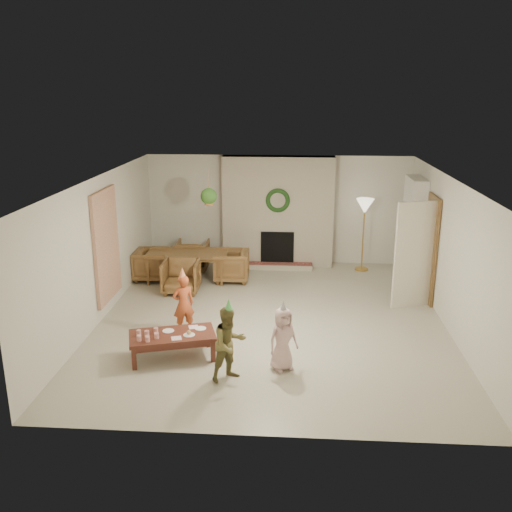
# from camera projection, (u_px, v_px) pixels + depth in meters

# --- Properties ---
(floor) EXTENTS (7.00, 7.00, 0.00)m
(floor) POSITION_uv_depth(u_px,v_px,m) (271.00, 319.00, 9.95)
(floor) COLOR #B7B29E
(floor) RESTS_ON ground
(ceiling) EXTENTS (7.00, 7.00, 0.00)m
(ceiling) POSITION_uv_depth(u_px,v_px,m) (272.00, 179.00, 9.24)
(ceiling) COLOR white
(ceiling) RESTS_ON wall_back
(wall_back) EXTENTS (7.00, 0.00, 7.00)m
(wall_back) POSITION_uv_depth(u_px,v_px,m) (278.00, 210.00, 12.94)
(wall_back) COLOR silver
(wall_back) RESTS_ON floor
(wall_front) EXTENTS (7.00, 0.00, 7.00)m
(wall_front) POSITION_uv_depth(u_px,v_px,m) (259.00, 339.00, 6.25)
(wall_front) COLOR silver
(wall_front) RESTS_ON floor
(wall_left) EXTENTS (0.00, 7.00, 7.00)m
(wall_left) POSITION_uv_depth(u_px,v_px,m) (100.00, 248.00, 9.79)
(wall_left) COLOR silver
(wall_left) RESTS_ON floor
(wall_right) EXTENTS (0.00, 7.00, 7.00)m
(wall_right) POSITION_uv_depth(u_px,v_px,m) (451.00, 255.00, 9.39)
(wall_right) COLOR silver
(wall_right) RESTS_ON floor
(fireplace_mass) EXTENTS (2.50, 0.40, 2.50)m
(fireplace_mass) POSITION_uv_depth(u_px,v_px,m) (278.00, 212.00, 12.75)
(fireplace_mass) COLOR #502115
(fireplace_mass) RESTS_ON floor
(fireplace_hearth) EXTENTS (1.60, 0.30, 0.12)m
(fireplace_hearth) POSITION_uv_depth(u_px,v_px,m) (277.00, 266.00, 12.75)
(fireplace_hearth) COLOR maroon
(fireplace_hearth) RESTS_ON floor
(fireplace_firebox) EXTENTS (0.75, 0.12, 0.75)m
(fireplace_firebox) POSITION_uv_depth(u_px,v_px,m) (277.00, 248.00, 12.80)
(fireplace_firebox) COLOR black
(fireplace_firebox) RESTS_ON floor
(fireplace_wreath) EXTENTS (0.54, 0.10, 0.54)m
(fireplace_wreath) POSITION_uv_depth(u_px,v_px,m) (278.00, 201.00, 12.44)
(fireplace_wreath) COLOR #194018
(fireplace_wreath) RESTS_ON fireplace_mass
(floor_lamp_base) EXTENTS (0.30, 0.30, 0.03)m
(floor_lamp_base) POSITION_uv_depth(u_px,v_px,m) (361.00, 269.00, 12.69)
(floor_lamp_base) COLOR gold
(floor_lamp_base) RESTS_ON floor
(floor_lamp_post) EXTENTS (0.03, 0.03, 1.46)m
(floor_lamp_post) POSITION_uv_depth(u_px,v_px,m) (363.00, 237.00, 12.47)
(floor_lamp_post) COLOR gold
(floor_lamp_post) RESTS_ON floor
(floor_lamp_shade) EXTENTS (0.39, 0.39, 0.33)m
(floor_lamp_shade) POSITION_uv_depth(u_px,v_px,m) (365.00, 206.00, 12.27)
(floor_lamp_shade) COLOR beige
(floor_lamp_shade) RESTS_ON floor_lamp_post
(bookshelf_carcass) EXTENTS (0.30, 1.00, 2.20)m
(bookshelf_carcass) POSITION_uv_depth(u_px,v_px,m) (413.00, 231.00, 11.65)
(bookshelf_carcass) COLOR white
(bookshelf_carcass) RESTS_ON floor
(bookshelf_shelf_a) EXTENTS (0.30, 0.92, 0.03)m
(bookshelf_shelf_a) POSITION_uv_depth(u_px,v_px,m) (410.00, 261.00, 11.83)
(bookshelf_shelf_a) COLOR white
(bookshelf_shelf_a) RESTS_ON bookshelf_carcass
(bookshelf_shelf_b) EXTENTS (0.30, 0.92, 0.03)m
(bookshelf_shelf_b) POSITION_uv_depth(u_px,v_px,m) (411.00, 242.00, 11.72)
(bookshelf_shelf_b) COLOR white
(bookshelf_shelf_b) RESTS_ON bookshelf_carcass
(bookshelf_shelf_c) EXTENTS (0.30, 0.92, 0.03)m
(bookshelf_shelf_c) POSITION_uv_depth(u_px,v_px,m) (413.00, 224.00, 11.60)
(bookshelf_shelf_c) COLOR white
(bookshelf_shelf_c) RESTS_ON bookshelf_carcass
(bookshelf_shelf_d) EXTENTS (0.30, 0.92, 0.03)m
(bookshelf_shelf_d) POSITION_uv_depth(u_px,v_px,m) (414.00, 205.00, 11.49)
(bookshelf_shelf_d) COLOR white
(bookshelf_shelf_d) RESTS_ON bookshelf_carcass
(books_row_lower) EXTENTS (0.20, 0.40, 0.24)m
(books_row_lower) POSITION_uv_depth(u_px,v_px,m) (410.00, 256.00, 11.65)
(books_row_lower) COLOR #A71E27
(books_row_lower) RESTS_ON bookshelf_shelf_a
(books_row_mid) EXTENTS (0.20, 0.44, 0.24)m
(books_row_mid) POSITION_uv_depth(u_px,v_px,m) (410.00, 235.00, 11.73)
(books_row_mid) COLOR #276290
(books_row_mid) RESTS_ON bookshelf_shelf_b
(books_row_upper) EXTENTS (0.20, 0.36, 0.22)m
(books_row_upper) POSITION_uv_depth(u_px,v_px,m) (413.00, 219.00, 11.47)
(books_row_upper) COLOR #BC8E28
(books_row_upper) RESTS_ON bookshelf_shelf_c
(door_frame) EXTENTS (0.05, 0.86, 2.04)m
(door_frame) POSITION_uv_depth(u_px,v_px,m) (431.00, 249.00, 10.61)
(door_frame) COLOR brown
(door_frame) RESTS_ON floor
(door_leaf) EXTENTS (0.77, 0.32, 2.00)m
(door_leaf) POSITION_uv_depth(u_px,v_px,m) (414.00, 255.00, 10.28)
(door_leaf) COLOR beige
(door_leaf) RESTS_ON floor
(curtain_panel) EXTENTS (0.06, 1.20, 2.00)m
(curtain_panel) POSITION_uv_depth(u_px,v_px,m) (106.00, 245.00, 9.98)
(curtain_panel) COLOR beige
(curtain_panel) RESTS_ON wall_left
(dining_table) EXTENTS (1.73, 0.99, 0.60)m
(dining_table) POSITION_uv_depth(u_px,v_px,m) (187.00, 267.00, 11.92)
(dining_table) COLOR brown
(dining_table) RESTS_ON floor
(dining_chair_near) EXTENTS (0.73, 0.75, 0.66)m
(dining_chair_near) POSITION_uv_depth(u_px,v_px,m) (181.00, 276.00, 11.19)
(dining_chair_near) COLOR brown
(dining_chair_near) RESTS_ON floor
(dining_chair_far) EXTENTS (0.73, 0.75, 0.66)m
(dining_chair_far) POSITION_uv_depth(u_px,v_px,m) (193.00, 255.00, 12.63)
(dining_chair_far) COLOR brown
(dining_chair_far) RESTS_ON floor
(dining_chair_left) EXTENTS (0.75, 0.73, 0.66)m
(dining_chair_left) POSITION_uv_depth(u_px,v_px,m) (152.00, 265.00, 11.95)
(dining_chair_left) COLOR brown
(dining_chair_left) RESTS_ON floor
(dining_chair_right) EXTENTS (0.75, 0.73, 0.66)m
(dining_chair_right) POSITION_uv_depth(u_px,v_px,m) (231.00, 266.00, 11.87)
(dining_chair_right) COLOR brown
(dining_chair_right) RESTS_ON floor
(hanging_plant_cord) EXTENTS (0.01, 0.01, 0.70)m
(hanging_plant_cord) POSITION_uv_depth(u_px,v_px,m) (208.00, 184.00, 10.86)
(hanging_plant_cord) COLOR tan
(hanging_plant_cord) RESTS_ON ceiling
(hanging_plant_pot) EXTENTS (0.16, 0.16, 0.12)m
(hanging_plant_pot) POSITION_uv_depth(u_px,v_px,m) (209.00, 202.00, 10.96)
(hanging_plant_pot) COLOR #9D6532
(hanging_plant_pot) RESTS_ON hanging_plant_cord
(hanging_plant_foliage) EXTENTS (0.32, 0.32, 0.32)m
(hanging_plant_foliage) POSITION_uv_depth(u_px,v_px,m) (209.00, 196.00, 10.92)
(hanging_plant_foliage) COLOR #27541C
(hanging_plant_foliage) RESTS_ON hanging_plant_pot
(coffee_table_top) EXTENTS (1.40, 0.97, 0.06)m
(coffee_table_top) POSITION_uv_depth(u_px,v_px,m) (172.00, 336.00, 8.43)
(coffee_table_top) COLOR #58291D
(coffee_table_top) RESTS_ON floor
(coffee_table_apron) EXTENTS (1.28, 0.85, 0.08)m
(coffee_table_apron) POSITION_uv_depth(u_px,v_px,m) (172.00, 340.00, 8.45)
(coffee_table_apron) COLOR #58291D
(coffee_table_apron) RESTS_ON floor
(coffee_leg_fl) EXTENTS (0.09, 0.09, 0.33)m
(coffee_leg_fl) POSITION_uv_depth(u_px,v_px,m) (134.00, 359.00, 8.13)
(coffee_leg_fl) COLOR #58291D
(coffee_leg_fl) RESTS_ON floor
(coffee_leg_fr) EXTENTS (0.09, 0.09, 0.33)m
(coffee_leg_fr) POSITION_uv_depth(u_px,v_px,m) (213.00, 351.00, 8.37)
(coffee_leg_fr) COLOR #58291D
(coffee_leg_fr) RESTS_ON floor
(coffee_leg_bl) EXTENTS (0.09, 0.09, 0.33)m
(coffee_leg_bl) POSITION_uv_depth(u_px,v_px,m) (134.00, 344.00, 8.61)
(coffee_leg_bl) COLOR #58291D
(coffee_leg_bl) RESTS_ON floor
(coffee_leg_br) EXTENTS (0.09, 0.09, 0.33)m
(coffee_leg_br) POSITION_uv_depth(u_px,v_px,m) (208.00, 337.00, 8.85)
(coffee_leg_br) COLOR #58291D
(coffee_leg_br) RESTS_ON floor
(cup_a) EXTENTS (0.09, 0.09, 0.09)m
(cup_a) POSITION_uv_depth(u_px,v_px,m) (139.00, 338.00, 8.17)
(cup_a) COLOR white
(cup_a) RESTS_ON coffee_table_top
(cup_b) EXTENTS (0.09, 0.09, 0.09)m
(cup_b) POSITION_uv_depth(u_px,v_px,m) (139.00, 333.00, 8.36)
(cup_b) COLOR white
(cup_b) RESTS_ON coffee_table_top
(cup_c) EXTENTS (0.09, 0.09, 0.09)m
(cup_c) POSITION_uv_depth(u_px,v_px,m) (147.00, 339.00, 8.15)
(cup_c) COLOR white
(cup_c) RESTS_ON coffee_table_top
(cup_d) EXTENTS (0.09, 0.09, 0.09)m
(cup_d) POSITION_uv_depth(u_px,v_px,m) (147.00, 333.00, 8.33)
(cup_d) COLOR white
(cup_d) RESTS_ON coffee_table_top
(cup_e) EXTENTS (0.09, 0.09, 0.09)m
(cup_e) POSITION_uv_depth(u_px,v_px,m) (157.00, 336.00, 8.25)
(cup_e) COLOR white
(cup_e) RESTS_ON coffee_table_top
(cup_f) EXTENTS (0.09, 0.09, 0.09)m
(cup_f) POSITION_uv_depth(u_px,v_px,m) (156.00, 330.00, 8.44)
(cup_f) COLOR white
(cup_f) RESTS_ON coffee_table_top
(plate_a) EXTENTS (0.22, 0.22, 0.01)m
(plate_a) POSITION_uv_depth(u_px,v_px,m) (168.00, 331.00, 8.52)
(plate_a) COLOR white
(plate_a) RESTS_ON coffee_table_top
(plate_b) EXTENTS (0.22, 0.22, 0.01)m
(plate_b) POSITION_uv_depth(u_px,v_px,m) (189.00, 335.00, 8.38)
(plate_b) COLOR white
(plate_b) RESTS_ON coffee_table_top
(plate_c) EXTENTS (0.22, 0.22, 0.01)m
(plate_c) POSITION_uv_depth(u_px,v_px,m) (200.00, 328.00, 8.61)
(plate_c) COLOR white
(plate_c) RESTS_ON coffee_table_top
(food_scoop) EXTENTS (0.09, 0.09, 0.07)m
(food_scoop) POSITION_uv_depth(u_px,v_px,m) (189.00, 332.00, 8.37)
(food_scoop) COLOR tan
(food_scoop) RESTS_ON plate_b
(napkin_left) EXTENTS (0.18, 0.18, 0.01)m
(napkin_left) POSITION_uv_depth(u_px,v_px,m) (176.00, 338.00, 8.27)
(napkin_left) COLOR #FFBBD5
(napkin_left) RESTS_ON coffee_table_top
(napkin_right) EXTENTS (0.18, 0.18, 0.01)m
(napkin_right) POSITION_uv_depth(u_px,v_px,m) (194.00, 327.00, 8.66)
(napkin_right) COLOR #FFBBD5
(napkin_right) RESTS_ON coffee_table_top
(child_red) EXTENTS (0.44, 0.39, 1.01)m
(child_red) POSITION_uv_depth(u_px,v_px,m) (183.00, 304.00, 9.28)
(child_red) COLOR #BC4F28
(child_red) RESTS_ON floor
(party_hat_red) EXTENTS (0.16, 0.16, 0.19)m
(party_hat_red) POSITION_uv_depth(u_px,v_px,m) (182.00, 273.00, 9.12)
(party_hat_red) COLOR gold
(party_hat_red) RESTS_ON child_red
(child_plaid) EXTENTS (0.66, 0.64, 1.07)m
(child_plaid) POSITION_uv_depth(u_px,v_px,m) (229.00, 344.00, 7.76)
(child_plaid) COLOR brown
(child_plaid) RESTS_ON floor
(party_hat_plaid) EXTENTS (0.16, 0.16, 0.18)m
(party_hat_plaid) POSITION_uv_depth(u_px,v_px,m) (229.00, 305.00, 7.59)
(party_hat_plaid) COLOR #53C359
(party_hat_plaid) RESTS_ON child_plaid
(child_pink) EXTENTS (0.55, 0.50, 0.94)m
(child_pink) POSITION_uv_depth(u_px,v_px,m) (283.00, 339.00, 8.06)
(child_pink) COLOR beige
(child_pink) RESTS_ON floor
(party_hat_pink) EXTENTS (0.16, 0.16, 0.17)m
(party_hat_pink) POSITION_uv_depth(u_px,v_px,m) (283.00, 306.00, 7.92)
(party_hat_pink) COLOR #B4B4BB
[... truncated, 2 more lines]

